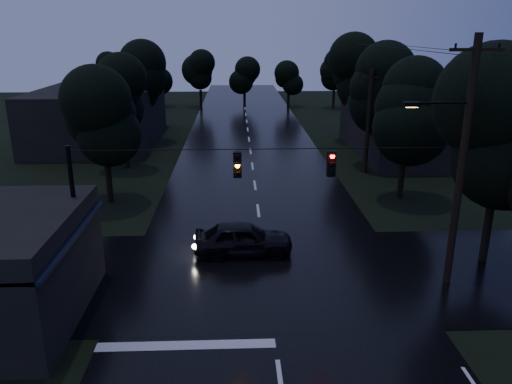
{
  "coord_description": "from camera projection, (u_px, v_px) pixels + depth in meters",
  "views": [
    {
      "loc": [
        -1.24,
        -7.36,
        10.07
      ],
      "look_at": [
        -0.33,
        15.06,
        2.77
      ],
      "focal_mm": 35.0,
      "sensor_mm": 36.0,
      "label": 1
    }
  ],
  "objects": [
    {
      "name": "tree_left_b",
      "position": [
        122.0,
        94.0,
        36.55
      ],
      "size": [
        4.2,
        4.2,
        8.85
      ],
      "color": "black",
      "rests_on": "ground"
    },
    {
      "name": "utility_pole_far",
      "position": [
        368.0,
        120.0,
        35.88
      ],
      "size": [
        2.0,
        0.3,
        7.5
      ],
      "color": "black",
      "rests_on": "ground"
    },
    {
      "name": "main_road",
      "position": [
        252.0,
        166.0,
        38.66
      ],
      "size": [
        12.0,
        120.0,
        0.02
      ],
      "primitive_type": "cube",
      "color": "black",
      "rests_on": "ground"
    },
    {
      "name": "building_far_left",
      "position": [
        100.0,
        115.0,
        46.85
      ],
      "size": [
        10.0,
        16.0,
        5.0
      ],
      "primitive_type": "cube",
      "color": "black",
      "rests_on": "ground"
    },
    {
      "name": "span_signals",
      "position": [
        283.0,
        163.0,
        19.0
      ],
      "size": [
        15.0,
        0.37,
        1.12
      ],
      "color": "black",
      "rests_on": "ground"
    },
    {
      "name": "utility_pole_main",
      "position": [
        460.0,
        161.0,
        19.27
      ],
      "size": [
        3.5,
        0.3,
        10.0
      ],
      "color": "black",
      "rests_on": "ground"
    },
    {
      "name": "tree_right_a",
      "position": [
        408.0,
        109.0,
        29.67
      ],
      "size": [
        4.2,
        4.2,
        8.85
      ],
      "color": "black",
      "rests_on": "ground"
    },
    {
      "name": "car",
      "position": [
        243.0,
        238.0,
        23.35
      ],
      "size": [
        4.62,
        1.94,
        1.56
      ],
      "primitive_type": "imported",
      "rotation": [
        0.0,
        0.0,
        1.59
      ],
      "color": "black",
      "rests_on": "ground"
    },
    {
      "name": "tree_left_a",
      "position": [
        103.0,
        117.0,
        29.09
      ],
      "size": [
        3.92,
        3.92,
        8.26
      ],
      "color": "black",
      "rests_on": "ground"
    },
    {
      "name": "tree_right_b",
      "position": [
        381.0,
        88.0,
        37.18
      ],
      "size": [
        4.48,
        4.48,
        9.44
      ],
      "color": "black",
      "rests_on": "ground"
    },
    {
      "name": "tree_corner_near",
      "position": [
        502.0,
        132.0,
        21.04
      ],
      "size": [
        4.48,
        4.48,
        9.44
      ],
      "color": "black",
      "rests_on": "ground"
    },
    {
      "name": "tree_right_c",
      "position": [
        358.0,
        72.0,
        46.58
      ],
      "size": [
        4.76,
        4.76,
        10.03
      ],
      "color": "black",
      "rests_on": "ground"
    },
    {
      "name": "anchor_pole_left",
      "position": [
        76.0,
        221.0,
        19.39
      ],
      "size": [
        0.18,
        0.18,
        6.0
      ],
      "primitive_type": "cylinder",
      "color": "black",
      "rests_on": "ground"
    },
    {
      "name": "building_far_right",
      "position": [
        415.0,
        127.0,
        42.32
      ],
      "size": [
        10.0,
        14.0,
        4.4
      ],
      "primitive_type": "cube",
      "color": "black",
      "rests_on": "ground"
    },
    {
      "name": "tree_left_c",
      "position": [
        138.0,
        77.0,
        45.92
      ],
      "size": [
        4.48,
        4.48,
        9.44
      ],
      "color": "black",
      "rests_on": "ground"
    },
    {
      "name": "cross_street",
      "position": [
        266.0,
        275.0,
        21.56
      ],
      "size": [
        60.0,
        9.0,
        0.02
      ],
      "primitive_type": "cube",
      "color": "black",
      "rests_on": "ground"
    }
  ]
}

